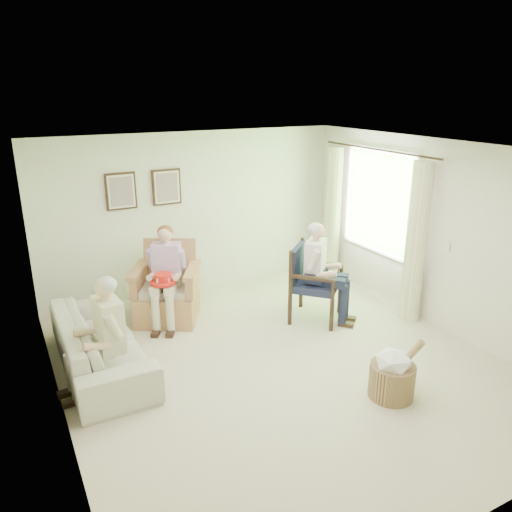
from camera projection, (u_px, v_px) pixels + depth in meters
name	position (u px, v px, depth m)	size (l,w,h in m)	color
floor	(280.00, 363.00, 6.16)	(5.50, 5.50, 0.00)	beige
back_wall	(195.00, 214.00, 8.04)	(5.00, 0.04, 2.60)	silver
front_wall	(485.00, 383.00, 3.44)	(5.00, 0.04, 2.60)	silver
left_wall	(51.00, 307.00, 4.63)	(0.04, 5.50, 2.60)	silver
right_wall	(438.00, 236.00, 6.85)	(0.04, 5.50, 2.60)	silver
ceiling	(284.00, 150.00, 5.33)	(5.00, 5.50, 0.02)	white
window	(379.00, 199.00, 7.75)	(0.13, 2.50, 1.63)	#2D6B23
curtain_left	(416.00, 244.00, 7.01)	(0.34, 0.34, 2.30)	beige
curtain_right	(333.00, 214.00, 8.65)	(0.34, 0.34, 2.30)	beige
framed_print_left	(121.00, 191.00, 7.35)	(0.45, 0.05, 0.55)	#382114
framed_print_right	(167.00, 187.00, 7.66)	(0.45, 0.05, 0.55)	#382114
wicker_armchair	(166.00, 295.00, 7.27)	(0.88, 0.87, 1.12)	tan
wood_armchair	(313.00, 279.00, 7.26)	(0.70, 0.66, 1.08)	black
sofa	(100.00, 342.00, 5.99)	(0.88, 2.24, 0.65)	beige
person_wicker	(168.00, 269.00, 7.00)	(0.40, 0.62, 1.39)	beige
person_dark	(320.00, 266.00, 7.03)	(0.40, 0.62, 1.43)	#191D38
person_sofa	(107.00, 329.00, 5.41)	(0.42, 0.63, 1.30)	beige
red_hat	(163.00, 280.00, 6.82)	(0.36, 0.36, 0.14)	red
hatbox	(393.00, 373.00, 5.43)	(0.63, 0.63, 0.73)	#A38758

